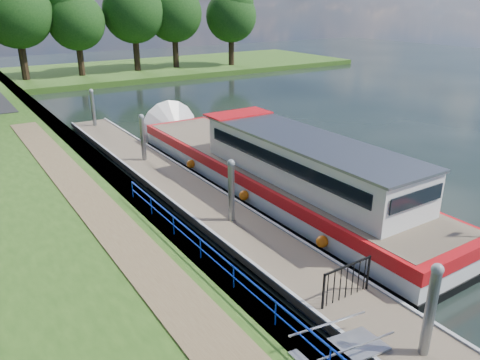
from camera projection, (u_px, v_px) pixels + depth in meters
ground at (404, 353)px, 12.21m from camera, size 160.00×160.00×0.00m
bank_edge at (115, 183)px, 22.49m from camera, size 1.10×90.00×0.78m
far_bank at (128, 71)px, 58.84m from camera, size 60.00×18.00×0.60m
footpath at (130, 246)px, 15.93m from camera, size 1.60×40.00×0.05m
blue_fence at (253, 288)px, 12.68m from camera, size 0.04×18.04×0.72m
pontoon at (181, 189)px, 22.30m from camera, size 2.50×30.00×0.56m
mooring_piles at (180, 168)px, 21.91m from camera, size 0.30×27.30×3.55m
gangway at (341, 350)px, 11.43m from camera, size 2.58×1.00×0.92m
gate_panel at (347, 277)px, 13.52m from camera, size 1.85×0.05×1.15m
barge at (264, 168)px, 22.43m from camera, size 4.36×21.15×4.78m
horizon_trees at (3, 7)px, 46.55m from camera, size 54.38×10.03×12.87m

